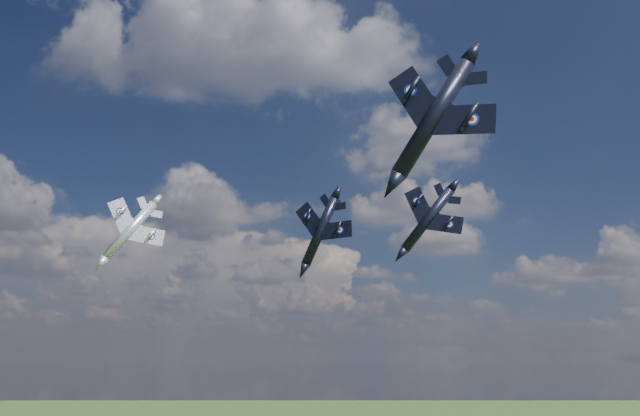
# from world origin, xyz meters

# --- Properties ---
(jet_lead_navy) EXTENTS (13.45, 15.12, 6.27)m
(jet_lead_navy) POSITION_xyz_m (4.89, 16.01, 81.06)
(jet_lead_navy) COLOR black
(jet_right_navy) EXTENTS (15.26, 17.81, 8.61)m
(jet_right_navy) POSITION_xyz_m (14.81, -11.49, 84.99)
(jet_right_navy) COLOR black
(jet_high_navy) EXTENTS (14.30, 17.26, 9.18)m
(jet_high_navy) POSITION_xyz_m (20.11, 27.45, 84.98)
(jet_high_navy) COLOR black
(jet_left_silver) EXTENTS (13.29, 15.42, 7.60)m
(jet_left_silver) POSITION_xyz_m (-20.16, 19.19, 81.87)
(jet_left_silver) COLOR gray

